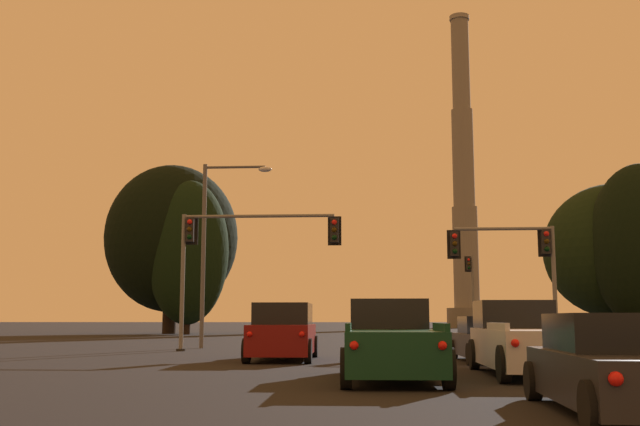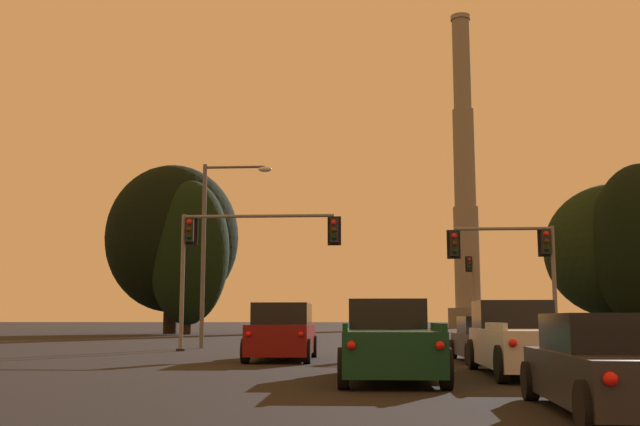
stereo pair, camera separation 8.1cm
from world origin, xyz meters
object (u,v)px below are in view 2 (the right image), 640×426
at_px(traffic_light_overhead_left, 237,244).
at_px(smokestack, 465,201).
at_px(pickup_truck_center_lane_second, 389,343).
at_px(sedan_right_lane_third, 615,367).
at_px(suv_left_lane_front, 282,333).
at_px(traffic_light_overhead_right, 517,256).
at_px(pickup_truck_right_lane_second, 523,341).
at_px(traffic_light_far_right, 472,283).
at_px(sedan_right_lane_front, 488,340).
at_px(street_lamp, 214,234).

distance_m(traffic_light_overhead_left, smokestack, 87.52).
relative_size(pickup_truck_center_lane_second, sedan_right_lane_third, 1.16).
xyz_separation_m(sedan_right_lane_third, suv_left_lane_front, (-6.38, 13.75, 0.23)).
relative_size(traffic_light_overhead_right, smokestack, 0.11).
height_order(pickup_truck_right_lane_second, traffic_light_far_right, traffic_light_far_right).
xyz_separation_m(sedan_right_lane_front, pickup_truck_right_lane_second, (-0.01, -5.67, 0.14)).
bearing_deg(smokestack, traffic_light_far_right, -96.96).
bearing_deg(traffic_light_overhead_left, sedan_right_lane_third, -65.82).
relative_size(pickup_truck_center_lane_second, suv_left_lane_front, 1.12).
distance_m(sedan_right_lane_front, pickup_truck_right_lane_second, 5.67).
relative_size(pickup_truck_center_lane_second, traffic_light_overhead_left, 0.79).
height_order(traffic_light_overhead_right, traffic_light_far_right, traffic_light_far_right).
xyz_separation_m(traffic_light_overhead_right, traffic_light_overhead_left, (-11.88, -0.66, 0.50)).
bearing_deg(pickup_truck_right_lane_second, pickup_truck_center_lane_second, -155.37).
relative_size(sedan_right_lane_third, pickup_truck_right_lane_second, 0.86).
height_order(pickup_truck_right_lane_second, traffic_light_overhead_left, traffic_light_overhead_left).
bearing_deg(street_lamp, traffic_light_overhead_left, -62.51).
distance_m(sedan_right_lane_third, traffic_light_overhead_left, 22.64).
bearing_deg(pickup_truck_right_lane_second, suv_left_lane_front, 137.27).
xyz_separation_m(sedan_right_lane_front, traffic_light_far_right, (4.29, 35.63, 3.48)).
height_order(pickup_truck_right_lane_second, smokestack, smokestack).
distance_m(pickup_truck_right_lane_second, traffic_light_overhead_right, 13.95).
xyz_separation_m(sedan_right_lane_third, traffic_light_overhead_left, (-9.14, 20.36, 3.83)).
distance_m(pickup_truck_right_lane_second, traffic_light_far_right, 41.66).
height_order(pickup_truck_center_lane_second, pickup_truck_right_lane_second, same).
bearing_deg(pickup_truck_right_lane_second, sedan_right_lane_third, -91.96).
xyz_separation_m(sedan_right_lane_front, smokestack, (11.03, 90.81, 18.69)).
bearing_deg(traffic_light_overhead_left, pickup_truck_right_lane_second, -53.53).
bearing_deg(suv_left_lane_front, traffic_light_overhead_left, 111.36).
bearing_deg(traffic_light_overhead_left, traffic_light_overhead_right, 3.18).
bearing_deg(traffic_light_far_right, smokestack, 83.04).
bearing_deg(suv_left_lane_front, smokestack, 77.64).
distance_m(sedan_right_lane_third, pickup_truck_right_lane_second, 7.67).
height_order(sedan_right_lane_front, pickup_truck_center_lane_second, pickup_truck_center_lane_second).
distance_m(suv_left_lane_front, traffic_light_far_right, 37.02).
relative_size(traffic_light_far_right, street_lamp, 0.73).
relative_size(sedan_right_lane_third, traffic_light_far_right, 0.75).
relative_size(sedan_right_lane_third, traffic_light_overhead_right, 0.91).
bearing_deg(smokestack, sedan_right_lane_front, -96.93).
relative_size(sedan_right_lane_front, traffic_light_overhead_left, 0.68).
relative_size(traffic_light_overhead_right, traffic_light_far_right, 0.83).
xyz_separation_m(sedan_right_lane_third, traffic_light_overhead_right, (2.74, 21.02, 3.32)).
relative_size(traffic_light_overhead_right, street_lamp, 0.61).
distance_m(suv_left_lane_front, street_lamp, 11.59).
xyz_separation_m(pickup_truck_center_lane_second, traffic_light_overhead_left, (-6.09, 14.21, 3.69)).
height_order(pickup_truck_right_lane_second, traffic_light_overhead_right, traffic_light_overhead_right).
bearing_deg(pickup_truck_center_lane_second, sedan_right_lane_third, -64.39).
bearing_deg(traffic_light_far_right, traffic_light_overhead_left, -115.57).
bearing_deg(traffic_light_overhead_right, sedan_right_lane_front, -107.95).
height_order(sedan_right_lane_front, traffic_light_overhead_right, traffic_light_overhead_right).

